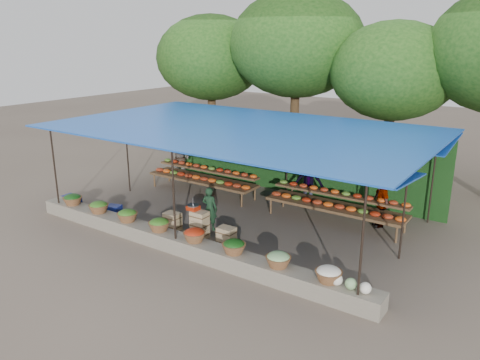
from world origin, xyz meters
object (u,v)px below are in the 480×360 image
Objects in this scene: blue_crate_back at (114,210)px; weighing_scale at (193,207)px; crate_counter at (199,227)px; vendor_seated at (210,209)px; blue_crate_front at (72,201)px.

weighing_scale is at bearing -13.95° from blue_crate_back.
crate_counter is 1.85× the size of vendor_seated.
blue_crate_back is at bearing -178.71° from crate_counter.
crate_counter reaches higher than blue_crate_front.
weighing_scale is 0.66m from vendor_seated.
crate_counter is 0.70m from vendor_seated.
crate_counter is 5.23× the size of blue_crate_back.
vendor_seated is 5.10m from blue_crate_front.
vendor_seated reaches higher than crate_counter.
crate_counter is at bearing -14.02° from blue_crate_back.
weighing_scale is 0.77× the size of blue_crate_back.
weighing_scale is 3.26m from blue_crate_back.
vendor_seated reaches higher than weighing_scale.
blue_crate_front is (-5.09, -0.34, -0.14)m from crate_counter.
blue_crate_front is at bearing 173.33° from blue_crate_back.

